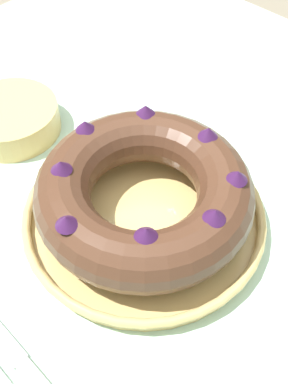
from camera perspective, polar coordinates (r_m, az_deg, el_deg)
ground_plane at (r=1.31m, az=0.52°, el=-22.77°), size 8.00×8.00×0.00m
dining_table at (r=0.70m, az=0.90°, el=-6.61°), size 1.15×1.27×0.75m
serving_dish at (r=0.60m, az=-0.00°, el=-3.04°), size 0.32×0.32×0.03m
bundt_cake at (r=0.57m, az=0.00°, el=0.04°), size 0.28×0.28×0.09m
cake_knife at (r=0.54m, az=-15.14°, el=-20.36°), size 0.02×0.17×0.01m
side_bowl at (r=0.76m, az=-16.58°, el=8.90°), size 0.16×0.16×0.05m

